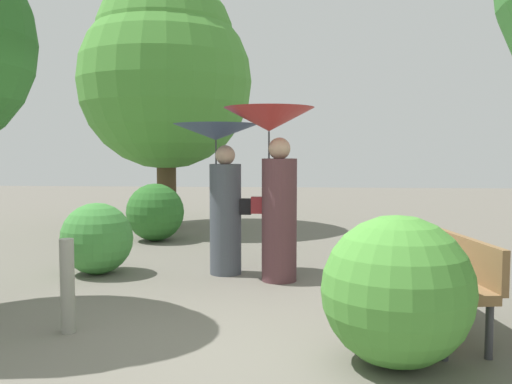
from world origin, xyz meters
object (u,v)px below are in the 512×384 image
at_px(tree_mid_left, 165,70).
at_px(person_left, 221,175).
at_px(path_marker_post, 67,286).
at_px(park_bench, 441,272).
at_px(person_right, 274,164).

bearing_deg(tree_mid_left, person_left, -67.46).
relative_size(person_left, path_marker_post, 2.34).
bearing_deg(park_bench, tree_mid_left, -157.01).
relative_size(person_left, tree_mid_left, 0.37).
distance_m(park_bench, tree_mid_left, 7.89).
height_order(park_bench, tree_mid_left, tree_mid_left).
distance_m(person_left, path_marker_post, 2.71).
relative_size(tree_mid_left, path_marker_post, 6.36).
height_order(person_left, park_bench, person_left).
bearing_deg(person_right, tree_mid_left, 33.27).
distance_m(person_right, park_bench, 2.48).
bearing_deg(path_marker_post, person_right, 51.36).
relative_size(person_right, path_marker_post, 2.55).
relative_size(person_right, tree_mid_left, 0.40).
bearing_deg(tree_mid_left, path_marker_post, -83.26).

